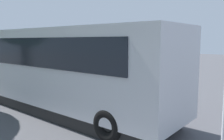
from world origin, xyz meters
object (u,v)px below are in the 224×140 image
object	(u,v)px
spectator_centre	(96,75)
stunt_motorcycle	(106,65)
tour_bus	(55,70)
spectator_far_left	(126,80)
spectator_left	(108,77)
parked_motorcycle_silver	(110,92)

from	to	relation	value
spectator_centre	stunt_motorcycle	xyz separation A→B (m)	(3.51, -4.31, -0.02)
tour_bus	spectator_centre	xyz separation A→B (m)	(0.59, -2.82, -0.59)
spectator_far_left	spectator_centre	bearing A→B (deg)	0.69
spectator_far_left	spectator_left	world-z (taller)	spectator_left
parked_motorcycle_silver	tour_bus	bearing A→B (deg)	65.95
parked_motorcycle_silver	stunt_motorcycle	bearing A→B (deg)	-44.13
tour_bus	spectator_left	bearing A→B (deg)	-96.81
spectator_far_left	spectator_left	bearing A→B (deg)	4.51
spectator_centre	stunt_motorcycle	distance (m)	5.55
spectator_left	spectator_far_left	bearing A→B (deg)	-175.49
tour_bus	spectator_left	xyz separation A→B (m)	(-0.33, -2.76, -0.59)
spectator_far_left	spectator_left	size ratio (longest dim) A/B	0.96
parked_motorcycle_silver	stunt_motorcycle	xyz separation A→B (m)	(5.08, -4.93, 0.55)
parked_motorcycle_silver	stunt_motorcycle	size ratio (longest dim) A/B	1.11
spectator_far_left	spectator_centre	xyz separation A→B (m)	(1.97, 0.02, 0.05)
spectator_left	spectator_centre	world-z (taller)	spectator_left
spectator_left	parked_motorcycle_silver	world-z (taller)	spectator_left
parked_motorcycle_silver	spectator_left	bearing A→B (deg)	-40.85
spectator_far_left	stunt_motorcycle	distance (m)	6.95
spectator_left	stunt_motorcycle	xyz separation A→B (m)	(4.43, -4.37, -0.02)
spectator_left	spectator_centre	distance (m)	0.93
spectator_centre	stunt_motorcycle	bearing A→B (deg)	-50.85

